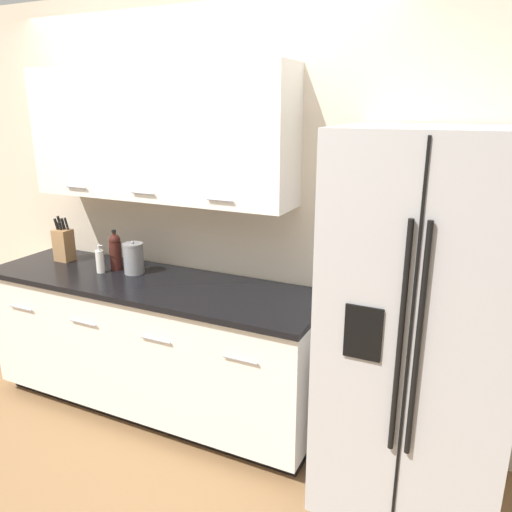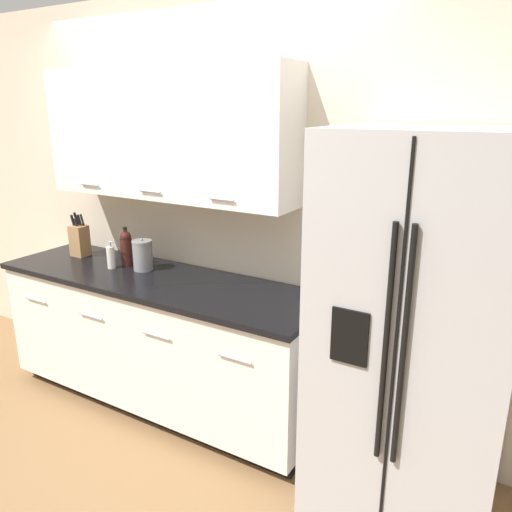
{
  "view_description": "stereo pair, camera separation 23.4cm",
  "coord_description": "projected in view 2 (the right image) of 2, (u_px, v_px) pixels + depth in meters",
  "views": [
    {
      "loc": [
        1.71,
        -1.43,
        1.94
      ],
      "look_at": [
        0.59,
        0.92,
        1.15
      ],
      "focal_mm": 35.0,
      "sensor_mm": 36.0,
      "label": 1
    },
    {
      "loc": [
        1.92,
        -1.32,
        1.94
      ],
      "look_at": [
        0.59,
        0.92,
        1.15
      ],
      "focal_mm": 35.0,
      "sensor_mm": 36.0,
      "label": 2
    }
  ],
  "objects": [
    {
      "name": "ground_plane",
      "position": [
        68.0,
        495.0,
        2.59
      ],
      "size": [
        14.0,
        14.0,
        0.0
      ],
      "primitive_type": "plane",
      "color": "olive"
    },
    {
      "name": "wall_back",
      "position": [
        196.0,
        190.0,
        3.19
      ],
      "size": [
        10.0,
        0.39,
        2.6
      ],
      "color": "beige",
      "rests_on": "ground_plane"
    },
    {
      "name": "counter_unit",
      "position": [
        161.0,
        340.0,
        3.28
      ],
      "size": [
        2.23,
        0.64,
        0.9
      ],
      "color": "black",
      "rests_on": "ground_plane"
    },
    {
      "name": "refrigerator",
      "position": [
        416.0,
        334.0,
        2.3
      ],
      "size": [
        0.84,
        0.76,
        1.86
      ],
      "color": "#B2B2B5",
      "rests_on": "ground_plane"
    },
    {
      "name": "knife_block",
      "position": [
        79.0,
        240.0,
        3.56
      ],
      "size": [
        0.12,
        0.1,
        0.31
      ],
      "color": "#A87A4C",
      "rests_on": "counter_unit"
    },
    {
      "name": "wine_bottle",
      "position": [
        126.0,
        248.0,
        3.33
      ],
      "size": [
        0.08,
        0.08,
        0.27
      ],
      "color": "#3D1914",
      "rests_on": "counter_unit"
    },
    {
      "name": "soap_dispenser",
      "position": [
        111.0,
        257.0,
        3.29
      ],
      "size": [
        0.06,
        0.05,
        0.19
      ],
      "color": "silver",
      "rests_on": "counter_unit"
    },
    {
      "name": "steel_canister",
      "position": [
        143.0,
        255.0,
        3.26
      ],
      "size": [
        0.13,
        0.13,
        0.21
      ],
      "color": "gray",
      "rests_on": "counter_unit"
    }
  ]
}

